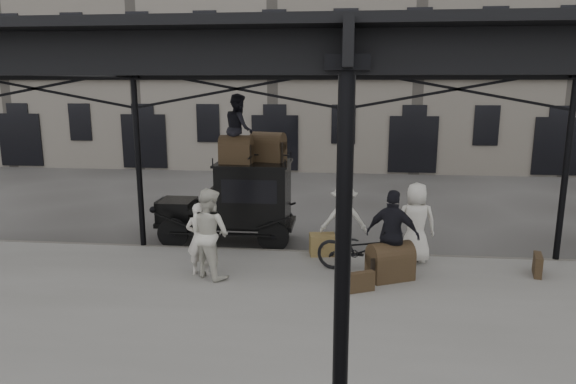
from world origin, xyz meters
name	(u,v)px	position (x,y,z in m)	size (l,w,h in m)	color
ground	(340,290)	(0.00, 0.00, 0.00)	(120.00, 120.00, 0.00)	#383533
platform	(340,332)	(0.00, -2.00, 0.07)	(28.00, 8.00, 0.15)	slate
canopy	(346,56)	(0.00, -1.72, 4.60)	(22.50, 9.00, 4.74)	black
building_frontage	(345,27)	(0.00, 18.00, 7.00)	(64.00, 8.00, 14.00)	slate
taxi	(242,198)	(-2.62, 2.96, 1.20)	(3.65, 1.55, 2.18)	black
porter_left	(200,239)	(-3.00, 0.17, 0.94)	(0.58, 0.38, 1.59)	beige
porter_midleft	(210,233)	(-2.76, 0.10, 1.11)	(0.93, 0.72, 1.91)	beige
porter_centre	(416,223)	(1.68, 1.51, 1.07)	(0.90, 0.59, 1.84)	beige
porter_official	(393,235)	(1.06, 0.40, 1.10)	(1.11, 0.46, 1.90)	black
porter_right	(344,220)	(0.04, 1.80, 1.01)	(1.11, 0.64, 1.72)	beige
bicycle	(361,250)	(0.43, 0.64, 0.67)	(0.69, 1.98, 1.04)	black
porter_roof	(239,128)	(-2.65, 2.87, 3.05)	(0.85, 0.66, 1.75)	black
steamer_trunk_roof_near	(236,152)	(-2.70, 2.72, 2.48)	(0.81, 0.50, 0.60)	#3F2C1D
steamer_trunk_roof_far	(268,149)	(-1.95, 3.17, 2.50)	(0.86, 0.53, 0.63)	#3F2C1D
steamer_trunk_platform	(390,264)	(1.03, 0.35, 0.48)	(0.91, 0.55, 0.67)	#3F2C1D
wicker_hamper	(322,244)	(-0.45, 1.76, 0.40)	(0.60, 0.45, 0.50)	olive
suitcase_upright	(538,265)	(4.19, 0.90, 0.38)	(0.15, 0.60, 0.45)	#3F2C1D
suitcase_flat	(360,282)	(0.38, -0.40, 0.35)	(0.60, 0.15, 0.40)	#3F2C1D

